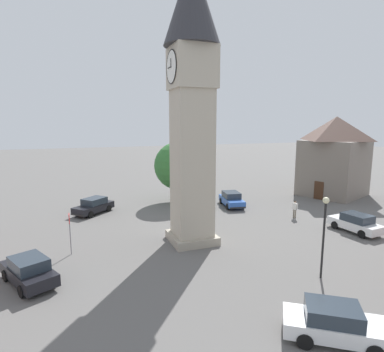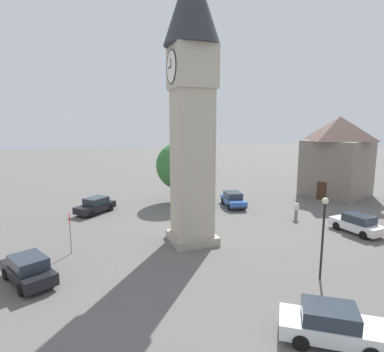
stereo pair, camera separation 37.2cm
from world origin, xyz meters
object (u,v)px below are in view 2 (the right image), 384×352
car_white_side (95,205)px  tree (180,166)px  clock_tower (192,81)px  pedestrian (296,208)px  car_silver_kerb (357,224)px  car_red_corner (332,325)px  road_sign (70,227)px  lamp_post (324,225)px  car_blue_kerb (233,199)px  building_shop_left (337,156)px  car_black_far (28,269)px

car_white_side → tree: 9.88m
clock_tower → pedestrian: size_ratio=11.72×
car_silver_kerb → car_red_corner: size_ratio=0.98×
car_white_side → tree: size_ratio=0.62×
car_silver_kerb → road_sign: size_ratio=1.53×
car_white_side → pedestrian: size_ratio=2.48×
car_white_side → lamp_post: lamp_post is taller
car_blue_kerb → car_red_corner: (-20.46, 5.96, 0.00)m
car_blue_kerb → building_shop_left: building_shop_left is taller
tree → road_sign: size_ratio=2.40×
clock_tower → building_shop_left: bearing=-68.2°
car_black_far → road_sign: (3.42, -2.15, 1.14)m
clock_tower → car_red_corner: 16.49m
clock_tower → car_white_side: clock_tower is taller
car_blue_kerb → car_silver_kerb: (-10.78, -5.61, 0.00)m
pedestrian → car_blue_kerb: bearing=30.7°
car_silver_kerb → pedestrian: bearing=23.4°
car_black_far → tree: size_ratio=0.66×
car_blue_kerb → car_red_corner: 21.31m
car_blue_kerb → road_sign: bearing=115.2°
car_black_far → lamp_post: lamp_post is taller
car_blue_kerb → clock_tower: bearing=137.2°
car_silver_kerb → lamp_post: size_ratio=0.91×
car_blue_kerb → car_red_corner: same height
car_silver_kerb → car_black_far: size_ratio=0.96×
lamp_post → road_sign: 15.87m
car_silver_kerb → building_shop_left: size_ratio=0.45×
clock_tower → car_red_corner: clock_tower is taller
car_silver_kerb → road_sign: bearing=81.4°
lamp_post → road_sign: size_ratio=1.69×
car_white_side → building_shop_left: (-1.72, -27.94, 4.09)m
building_shop_left → road_sign: 31.23m
lamp_post → car_white_side: bearing=31.6°
clock_tower → car_red_corner: (-12.35, -1.54, -10.81)m
car_black_far → tree: (14.76, -13.40, 3.32)m
tree → road_sign: (-11.34, 11.25, -2.18)m
car_black_far → road_sign: road_sign is taller
car_white_side → car_blue_kerb: bearing=-99.2°
car_black_far → road_sign: 4.20m
clock_tower → car_blue_kerb: bearing=-42.8°
pedestrian → tree: 13.07m
clock_tower → car_red_corner: bearing=-172.9°
car_white_side → building_shop_left: size_ratio=0.44×
clock_tower → car_black_far: size_ratio=4.46×
car_red_corner → tree: (24.28, -1.26, 3.32)m
car_blue_kerb → road_sign: size_ratio=1.56×
car_white_side → building_shop_left: building_shop_left is taller
lamp_post → car_blue_kerb: bearing=-9.3°
car_black_far → lamp_post: size_ratio=0.94×
car_red_corner → building_shop_left: 29.31m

